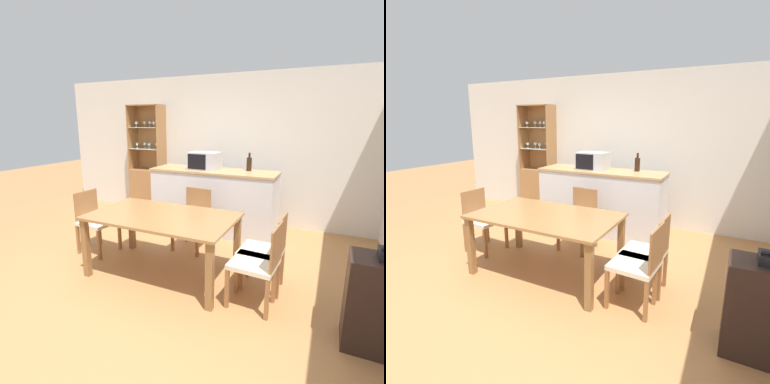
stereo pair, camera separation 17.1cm
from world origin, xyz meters
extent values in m
plane|color=#B27A47|center=(0.00, 0.00, 0.00)|extent=(18.00, 18.00, 0.00)
cube|color=silver|center=(0.00, 2.63, 1.27)|extent=(6.80, 0.06, 2.55)
cube|color=silver|center=(0.12, 1.90, 0.49)|extent=(1.97, 0.60, 0.98)
cube|color=tan|center=(0.12, 1.90, 1.00)|extent=(2.00, 0.63, 0.03)
cube|color=#A37042|center=(-1.47, 2.43, 0.42)|extent=(0.67, 0.35, 0.84)
cube|color=#A37042|center=(-1.47, 2.59, 1.45)|extent=(0.67, 0.02, 1.22)
cube|color=#A37042|center=(-1.80, 2.43, 1.45)|extent=(0.02, 0.35, 1.22)
cube|color=#A37042|center=(-1.15, 2.43, 1.45)|extent=(0.02, 0.35, 1.22)
cube|color=#A37042|center=(-1.47, 2.43, 2.05)|extent=(0.67, 0.35, 0.02)
cube|color=silver|center=(-1.47, 2.43, 1.24)|extent=(0.63, 0.30, 0.01)
cube|color=silver|center=(-1.47, 2.43, 1.64)|extent=(0.63, 0.30, 0.01)
cylinder|color=silver|center=(-1.67, 2.39, 1.25)|extent=(0.04, 0.04, 0.01)
cylinder|color=silver|center=(-1.67, 2.39, 1.28)|extent=(0.01, 0.01, 0.06)
sphere|color=silver|center=(-1.67, 2.39, 1.33)|extent=(0.06, 0.06, 0.06)
cylinder|color=silver|center=(-1.67, 2.39, 1.65)|extent=(0.04, 0.04, 0.01)
cylinder|color=silver|center=(-1.67, 2.39, 1.68)|extent=(0.01, 0.01, 0.06)
sphere|color=silver|center=(-1.67, 2.39, 1.73)|extent=(0.06, 0.06, 0.06)
cylinder|color=silver|center=(-1.54, 2.45, 1.25)|extent=(0.04, 0.04, 0.01)
cylinder|color=silver|center=(-1.54, 2.45, 1.28)|extent=(0.01, 0.01, 0.06)
sphere|color=silver|center=(-1.54, 2.45, 1.33)|extent=(0.06, 0.06, 0.06)
cylinder|color=silver|center=(-1.54, 2.47, 1.65)|extent=(0.04, 0.04, 0.01)
cylinder|color=silver|center=(-1.54, 2.47, 1.68)|extent=(0.01, 0.01, 0.06)
sphere|color=silver|center=(-1.54, 2.47, 1.73)|extent=(0.06, 0.06, 0.06)
cylinder|color=silver|center=(-1.41, 2.41, 1.25)|extent=(0.04, 0.04, 0.01)
cylinder|color=silver|center=(-1.41, 2.41, 1.28)|extent=(0.01, 0.01, 0.06)
sphere|color=silver|center=(-1.41, 2.41, 1.33)|extent=(0.06, 0.06, 0.06)
cylinder|color=silver|center=(-1.41, 2.45, 1.65)|extent=(0.04, 0.04, 0.01)
cylinder|color=silver|center=(-1.41, 2.45, 1.68)|extent=(0.01, 0.01, 0.06)
sphere|color=silver|center=(-1.41, 2.45, 1.73)|extent=(0.06, 0.06, 0.06)
cylinder|color=silver|center=(-1.28, 2.46, 1.25)|extent=(0.04, 0.04, 0.01)
cylinder|color=silver|center=(-1.28, 2.46, 1.28)|extent=(0.01, 0.01, 0.06)
sphere|color=silver|center=(-1.28, 2.46, 1.33)|extent=(0.06, 0.06, 0.06)
cylinder|color=silver|center=(-1.28, 2.39, 1.65)|extent=(0.04, 0.04, 0.01)
cylinder|color=silver|center=(-1.28, 2.39, 1.68)|extent=(0.01, 0.01, 0.06)
sphere|color=silver|center=(-1.28, 2.39, 1.73)|extent=(0.06, 0.06, 0.06)
cube|color=olive|center=(0.11, 0.33, 0.71)|extent=(1.65, 0.99, 0.03)
cube|color=olive|center=(-0.66, -0.10, 0.35)|extent=(0.07, 0.07, 0.69)
cube|color=olive|center=(0.87, -0.10, 0.35)|extent=(0.07, 0.07, 0.69)
cube|color=olive|center=(-0.66, 0.76, 0.35)|extent=(0.07, 0.07, 0.69)
cube|color=olive|center=(0.87, 0.76, 0.35)|extent=(0.07, 0.07, 0.69)
cube|color=beige|center=(1.21, 0.18, 0.43)|extent=(0.45, 0.45, 0.05)
cube|color=#936038|center=(1.42, 0.17, 0.64)|extent=(0.04, 0.39, 0.39)
cube|color=#936038|center=(1.01, 0.00, 0.20)|extent=(0.04, 0.04, 0.40)
cube|color=#936038|center=(1.03, 0.39, 0.20)|extent=(0.04, 0.04, 0.40)
cube|color=#936038|center=(1.39, -0.02, 0.20)|extent=(0.04, 0.04, 0.40)
cube|color=#936038|center=(1.42, 0.36, 0.20)|extent=(0.04, 0.04, 0.40)
cube|color=beige|center=(0.11, 1.11, 0.43)|extent=(0.45, 0.45, 0.05)
cube|color=#936038|center=(0.12, 1.31, 0.64)|extent=(0.39, 0.04, 0.39)
cube|color=#936038|center=(0.29, 0.90, 0.20)|extent=(0.04, 0.04, 0.40)
cube|color=#936038|center=(-0.10, 0.93, 0.20)|extent=(0.04, 0.04, 0.40)
cube|color=#936038|center=(0.31, 1.29, 0.20)|extent=(0.04, 0.04, 0.40)
cube|color=#936038|center=(-0.07, 1.31, 0.20)|extent=(0.04, 0.04, 0.40)
cube|color=beige|center=(1.21, 0.48, 0.43)|extent=(0.44, 0.44, 0.05)
cube|color=#936038|center=(1.42, 0.47, 0.64)|extent=(0.04, 0.39, 0.39)
cube|color=#936038|center=(1.01, 0.29, 0.20)|extent=(0.04, 0.04, 0.40)
cube|color=#936038|center=(1.03, 0.68, 0.20)|extent=(0.04, 0.04, 0.40)
cube|color=#936038|center=(1.40, 0.28, 0.20)|extent=(0.04, 0.04, 0.40)
cube|color=#936038|center=(1.42, 0.66, 0.20)|extent=(0.04, 0.04, 0.40)
cube|color=beige|center=(-1.00, 0.48, 0.43)|extent=(0.45, 0.45, 0.05)
cube|color=#936038|center=(-1.20, 0.49, 0.64)|extent=(0.04, 0.39, 0.39)
cube|color=#936038|center=(-0.80, 0.66, 0.20)|extent=(0.04, 0.04, 0.40)
cube|color=#936038|center=(-0.82, 0.27, 0.20)|extent=(0.04, 0.04, 0.40)
cube|color=#936038|center=(-1.18, 0.68, 0.20)|extent=(0.04, 0.04, 0.40)
cube|color=#936038|center=(-1.20, 0.30, 0.20)|extent=(0.04, 0.04, 0.40)
cube|color=#B7BABF|center=(-0.04, 1.89, 1.15)|extent=(0.47, 0.33, 0.27)
cube|color=black|center=(-0.10, 1.73, 1.15)|extent=(0.30, 0.01, 0.23)
cylinder|color=black|center=(0.64, 2.05, 1.12)|extent=(0.08, 0.08, 0.20)
cylinder|color=black|center=(0.64, 2.05, 1.25)|extent=(0.03, 0.03, 0.07)
cube|color=black|center=(2.27, 0.00, 0.38)|extent=(0.55, 0.35, 0.76)
camera|label=1|loc=(1.81, -2.47, 1.76)|focal=28.00mm
camera|label=2|loc=(1.96, -2.39, 1.76)|focal=28.00mm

